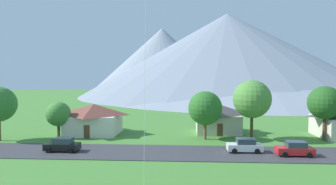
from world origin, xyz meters
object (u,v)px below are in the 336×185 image
object	(u,v)px
tree_left_of_center	(205,108)
house_left_center	(94,118)
house_right_center	(218,118)
tree_center	(252,99)
parked_car_red_west_end	(295,149)
parked_car_black_mid_east	(63,145)
tree_right_of_center	(58,114)
parked_car_white_mid_west	(245,146)
tree_near_right	(325,103)

from	to	relation	value
tree_left_of_center	house_left_center	bearing A→B (deg)	169.91
house_right_center	tree_center	size ratio (longest dim) A/B	0.86
parked_car_red_west_end	parked_car_black_mid_east	size ratio (longest dim) A/B	1.01
parked_car_red_west_end	parked_car_black_mid_east	bearing A→B (deg)	179.25
tree_right_of_center	parked_car_red_west_end	size ratio (longest dim) A/B	1.29
tree_left_of_center	tree_right_of_center	bearing A→B (deg)	179.89
tree_left_of_center	parked_car_black_mid_east	bearing A→B (deg)	-154.60
parked_car_red_west_end	parked_car_white_mid_west	bearing A→B (deg)	165.94
tree_center	parked_car_red_west_end	world-z (taller)	tree_center
tree_near_right	parked_car_red_west_end	size ratio (longest dim) A/B	1.87
house_right_center	tree_left_of_center	xyz separation A→B (m)	(-2.45, -5.52, 2.18)
tree_center	parked_car_white_mid_west	world-z (taller)	tree_center
tree_center	tree_right_of_center	world-z (taller)	tree_center
tree_left_of_center	parked_car_white_mid_west	bearing A→B (deg)	-59.97
tree_left_of_center	tree_right_of_center	xyz separation A→B (m)	(-22.31, 0.04, -1.06)
tree_left_of_center	tree_near_right	distance (m)	17.30
tree_center	tree_near_right	distance (m)	10.46
tree_right_of_center	parked_car_black_mid_east	world-z (taller)	tree_right_of_center
tree_near_right	parked_car_black_mid_east	size ratio (longest dim) A/B	1.88
house_left_center	tree_right_of_center	bearing A→B (deg)	-145.39
house_left_center	parked_car_black_mid_east	xyz separation A→B (m)	(-0.31, -11.75, -1.66)
house_left_center	tree_near_right	xyz separation A→B (m)	(35.06, -2.92, 3.00)
house_right_center	tree_near_right	world-z (taller)	tree_near_right
parked_car_red_west_end	parked_car_black_mid_east	world-z (taller)	same
house_right_center	parked_car_red_west_end	xyz separation A→B (m)	(7.47, -14.48, -1.60)
parked_car_red_west_end	tree_near_right	bearing A→B (deg)	51.33
house_left_center	parked_car_black_mid_east	size ratio (longest dim) A/B	2.04
tree_center	tree_near_right	size ratio (longest dim) A/B	1.11
tree_center	tree_near_right	world-z (taller)	tree_center
house_right_center	parked_car_white_mid_west	xyz separation A→B (m)	(1.93, -13.09, -1.60)
house_left_center	parked_car_black_mid_east	bearing A→B (deg)	-91.52
house_right_center	parked_car_white_mid_west	distance (m)	13.33
tree_center	tree_right_of_center	distance (m)	29.24
house_left_center	tree_left_of_center	size ratio (longest dim) A/B	1.20
house_right_center	tree_center	world-z (taller)	tree_center
parked_car_black_mid_east	house_left_center	bearing A→B (deg)	88.48
parked_car_white_mid_west	tree_right_of_center	bearing A→B (deg)	164.08
tree_right_of_center	parked_car_black_mid_east	xyz separation A→B (m)	(4.22, -8.63, -2.72)
tree_right_of_center	parked_car_white_mid_west	size ratio (longest dim) A/B	1.30
tree_left_of_center	tree_near_right	size ratio (longest dim) A/B	0.90
tree_right_of_center	parked_car_red_west_end	world-z (taller)	tree_right_of_center
house_left_center	house_right_center	world-z (taller)	house_left_center
house_right_center	parked_car_black_mid_east	distance (m)	24.97
house_right_center	parked_car_black_mid_east	bearing A→B (deg)	-145.51
house_right_center	tree_center	distance (m)	7.80
house_left_center	tree_near_right	distance (m)	35.31
house_right_center	tree_near_right	xyz separation A→B (m)	(14.83, -5.28, 3.05)
tree_center	house_right_center	bearing A→B (deg)	129.15
parked_car_red_west_end	tree_left_of_center	bearing A→B (deg)	137.90
house_left_center	parked_car_black_mid_east	distance (m)	11.88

